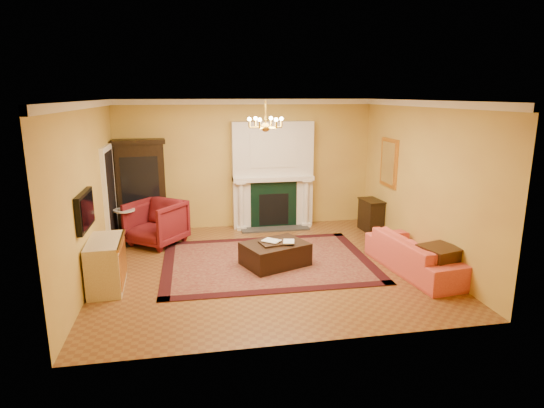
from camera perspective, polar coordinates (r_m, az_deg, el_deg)
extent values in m
cube|color=brown|center=(8.53, -0.76, -7.81)|extent=(6.00, 5.50, 0.02)
cube|color=white|center=(7.94, -0.83, 12.92)|extent=(6.00, 5.50, 0.02)
cube|color=gold|center=(10.79, -3.25, 5.03)|extent=(6.00, 0.02, 3.00)
cube|color=gold|center=(5.48, 4.03, -3.46)|extent=(6.00, 0.02, 3.00)
cube|color=gold|center=(8.17, -22.10, 1.27)|extent=(0.02, 5.50, 3.00)
cube|color=gold|center=(9.09, 18.29, 2.75)|extent=(0.02, 5.50, 3.00)
cube|color=silver|center=(10.75, 0.07, 3.68)|extent=(1.90, 0.32, 2.50)
cube|color=silver|center=(10.50, 0.24, 6.75)|extent=(1.10, 0.01, 0.80)
cube|color=#0D301F|center=(10.73, 0.23, -0.16)|extent=(1.10, 0.02, 1.10)
cube|color=black|center=(10.75, 0.23, -0.68)|extent=(0.70, 0.02, 0.75)
cube|color=#333333|center=(10.76, 0.34, -3.05)|extent=(1.60, 0.50, 0.04)
cube|color=silver|center=(10.71, 0.12, 3.25)|extent=(1.90, 0.44, 0.10)
cylinder|color=silver|center=(10.60, -3.91, -0.14)|extent=(0.14, 0.14, 1.18)
cylinder|color=silver|center=(10.88, 4.28, 0.21)|extent=(0.14, 0.14, 1.18)
cube|color=white|center=(10.62, -3.32, 12.70)|extent=(6.00, 0.08, 0.12)
cube|color=white|center=(8.00, -22.68, 11.41)|extent=(0.08, 5.50, 0.12)
cube|color=white|center=(8.92, 18.70, 11.85)|extent=(0.08, 5.50, 0.12)
cube|color=white|center=(9.88, -19.69, 0.80)|extent=(0.08, 1.05, 2.10)
cube|color=black|center=(9.89, -19.47, 0.64)|extent=(0.02, 0.85, 1.95)
cube|color=black|center=(7.62, -22.43, -0.76)|extent=(0.08, 0.95, 0.58)
cube|color=black|center=(7.61, -22.10, -0.75)|extent=(0.01, 0.85, 0.48)
cube|color=gold|center=(10.28, 14.46, 5.04)|extent=(0.05, 0.76, 1.05)
cube|color=white|center=(10.27, 14.32, 5.04)|extent=(0.01, 0.62, 0.90)
cylinder|color=gold|center=(7.94, -0.82, 11.41)|extent=(0.03, 0.03, 0.40)
sphere|color=gold|center=(7.96, -0.82, 9.61)|extent=(0.16, 0.16, 0.16)
sphere|color=#FFE5B2|center=(8.00, 1.19, 10.63)|extent=(0.07, 0.07, 0.07)
sphere|color=#FFE5B2|center=(8.21, -0.13, 10.71)|extent=(0.07, 0.07, 0.07)
sphere|color=#FFE5B2|center=(8.17, -2.09, 10.69)|extent=(0.07, 0.07, 0.07)
sphere|color=#FFE5B2|center=(7.91, -2.86, 10.59)|extent=(0.07, 0.07, 0.07)
sphere|color=#FFE5B2|center=(7.69, -1.56, 10.51)|extent=(0.07, 0.07, 0.07)
sphere|color=#FFE5B2|center=(7.74, 0.52, 10.54)|extent=(0.07, 0.07, 0.07)
cube|color=#490F12|center=(8.72, -0.61, -7.19)|extent=(3.93, 2.97, 0.02)
cube|color=black|center=(10.58, -16.03, 1.74)|extent=(1.06, 0.56, 2.05)
imported|color=maroon|center=(9.86, -14.34, -2.05)|extent=(1.37, 1.35, 1.03)
cylinder|color=black|center=(10.11, -17.77, -4.83)|extent=(0.31, 0.31, 0.04)
cylinder|color=black|center=(10.00, -17.92, -2.80)|extent=(0.07, 0.07, 0.70)
cylinder|color=white|center=(9.91, -18.08, -0.74)|extent=(0.44, 0.44, 0.03)
cube|color=beige|center=(7.95, -20.09, -7.08)|extent=(0.57, 1.12, 0.82)
imported|color=#E86149|center=(8.53, 17.68, -5.36)|extent=(0.90, 2.24, 0.85)
cube|color=#341B0E|center=(8.17, 20.20, -7.30)|extent=(0.65, 0.65, 0.61)
cube|color=black|center=(10.80, 12.31, -1.46)|extent=(0.42, 0.67, 0.71)
cube|color=black|center=(8.47, 0.39, -6.27)|extent=(1.34, 1.17, 0.42)
cube|color=black|center=(8.36, 0.24, -4.92)|extent=(0.56, 0.48, 0.03)
imported|color=gray|center=(8.23, -0.49, -3.93)|extent=(0.18, 0.19, 0.32)
imported|color=gray|center=(8.32, 1.43, -3.90)|extent=(0.20, 0.07, 0.27)
cylinder|color=gray|center=(10.59, -3.37, 3.66)|extent=(0.12, 0.12, 0.10)
cone|color=#0F3814|center=(10.56, -3.39, 4.94)|extent=(0.18, 0.18, 0.38)
cylinder|color=gray|center=(10.81, 3.13, 3.87)|extent=(0.12, 0.12, 0.10)
cone|color=#0F3814|center=(10.77, 3.14, 5.11)|extent=(0.18, 0.18, 0.37)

